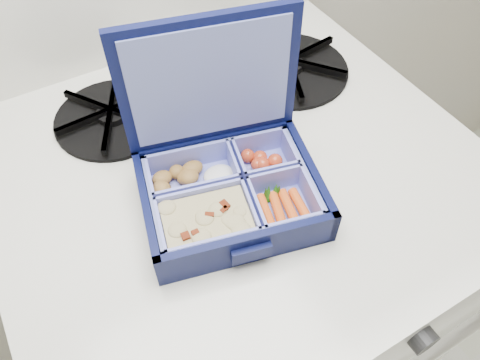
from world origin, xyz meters
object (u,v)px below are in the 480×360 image
burner_grate (289,64)px  bento_box (231,195)px  stove (231,299)px  fork (203,138)px

burner_grate → bento_box: bearing=-138.2°
stove → bento_box: (-0.04, -0.09, 0.50)m
fork → bento_box: bearing=-48.0°
stove → bento_box: bearing=-115.0°
bento_box → burner_grate: size_ratio=1.09×
stove → burner_grate: 0.52m
bento_box → burner_grate: (0.21, 0.18, -0.01)m
burner_grate → fork: bearing=-160.2°
bento_box → fork: bento_box is taller
burner_grate → fork: size_ratio=1.06×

